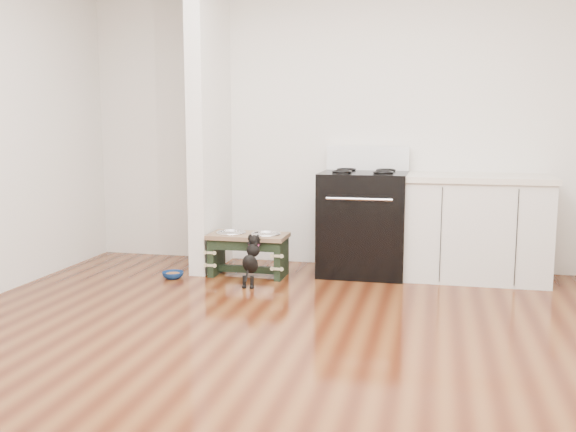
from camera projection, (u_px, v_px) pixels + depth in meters
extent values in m
plane|color=#41190B|center=(279.00, 353.00, 3.81)|extent=(5.00, 5.00, 0.00)
plane|color=silver|center=(343.00, 123.00, 6.02)|extent=(5.00, 0.00, 5.00)
cube|color=silver|center=(210.00, 123.00, 5.90)|extent=(0.15, 0.80, 2.70)
cube|color=black|center=(363.00, 223.00, 5.77)|extent=(0.76, 0.65, 0.92)
cube|color=black|center=(359.00, 236.00, 5.48)|extent=(0.58, 0.02, 0.50)
cylinder|color=silver|center=(359.00, 199.00, 5.39)|extent=(0.56, 0.02, 0.02)
cube|color=white|center=(368.00, 158.00, 5.95)|extent=(0.76, 0.08, 0.22)
torus|color=black|center=(342.00, 172.00, 5.60)|extent=(0.18, 0.18, 0.02)
torus|color=black|center=(383.00, 172.00, 5.52)|extent=(0.18, 0.18, 0.02)
torus|color=black|center=(346.00, 169.00, 5.87)|extent=(0.18, 0.18, 0.02)
torus|color=black|center=(386.00, 170.00, 5.79)|extent=(0.18, 0.18, 0.02)
cube|color=silver|center=(476.00, 230.00, 5.57)|extent=(1.20, 0.60, 0.86)
cube|color=beige|center=(478.00, 178.00, 5.51)|extent=(1.24, 0.64, 0.05)
cube|color=black|center=(476.00, 280.00, 5.38)|extent=(1.20, 0.06, 0.10)
cube|color=black|center=(216.00, 255.00, 5.79)|extent=(0.06, 0.33, 0.34)
cube|color=black|center=(281.00, 258.00, 5.65)|extent=(0.06, 0.33, 0.34)
cube|color=black|center=(243.00, 246.00, 5.56)|extent=(0.55, 0.03, 0.09)
cube|color=black|center=(249.00, 269.00, 5.74)|extent=(0.55, 0.06, 0.06)
cube|color=brown|center=(248.00, 236.00, 5.69)|extent=(0.69, 0.37, 0.04)
cylinder|color=silver|center=(231.00, 235.00, 5.73)|extent=(0.24, 0.24, 0.04)
cylinder|color=silver|center=(266.00, 236.00, 5.66)|extent=(0.24, 0.24, 0.04)
torus|color=silver|center=(231.00, 233.00, 5.73)|extent=(0.27, 0.27, 0.02)
torus|color=silver|center=(266.00, 234.00, 5.65)|extent=(0.27, 0.27, 0.02)
cylinder|color=black|center=(244.00, 282.00, 5.31)|extent=(0.03, 0.03, 0.10)
cylinder|color=black|center=(252.00, 282.00, 5.29)|extent=(0.03, 0.03, 0.10)
sphere|color=black|center=(244.00, 287.00, 5.30)|extent=(0.04, 0.04, 0.04)
sphere|color=black|center=(252.00, 287.00, 5.29)|extent=(0.04, 0.04, 0.04)
ellipsoid|color=black|center=(250.00, 264.00, 5.34)|extent=(0.12, 0.28, 0.25)
sphere|color=black|center=(253.00, 250.00, 5.42)|extent=(0.11, 0.11, 0.11)
sphere|color=black|center=(254.00, 241.00, 5.44)|extent=(0.10, 0.10, 0.10)
sphere|color=black|center=(253.00, 239.00, 5.51)|extent=(0.03, 0.03, 0.03)
sphere|color=black|center=(260.00, 240.00, 5.49)|extent=(0.03, 0.03, 0.03)
cylinder|color=black|center=(247.00, 276.00, 5.25)|extent=(0.02, 0.08, 0.09)
torus|color=#DB407F|center=(254.00, 245.00, 5.43)|extent=(0.09, 0.06, 0.09)
imported|color=navy|center=(173.00, 275.00, 5.63)|extent=(0.24, 0.24, 0.06)
cylinder|color=#533117|center=(173.00, 275.00, 5.63)|extent=(0.12, 0.12, 0.02)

